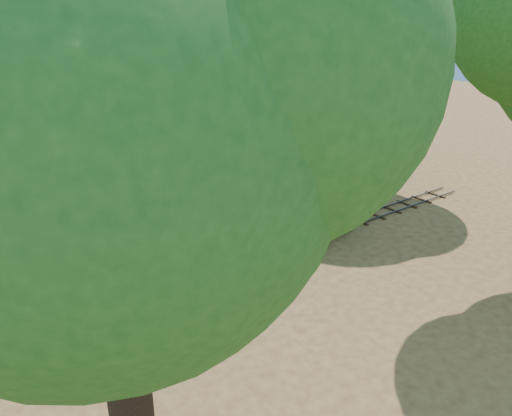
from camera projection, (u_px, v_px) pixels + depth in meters
ground at (255, 256)px, 16.79m from camera, size 90.00×90.00×0.00m
track at (255, 255)px, 16.77m from camera, size 22.00×1.00×0.10m
locomotive at (98, 257)px, 13.41m from camera, size 2.33×1.10×2.70m
carriage_front at (203, 251)px, 15.37m from camera, size 3.85×1.57×2.00m
carriage_rear at (300, 220)px, 17.55m from camera, size 3.85×1.57×2.00m
oak_nc at (72, 6)px, 19.92m from camera, size 9.42×8.29×11.23m
oak_ne at (253, 11)px, 22.62m from camera, size 7.56×6.65×10.37m
oak_sw at (90, 106)px, 5.61m from camera, size 7.28×6.41×9.37m
fence at (151, 179)px, 22.55m from camera, size 18.10×0.10×1.00m
shrub_west at (33, 185)px, 20.80m from camera, size 2.67×2.05×1.85m
shrub_mid_w at (165, 160)px, 24.17m from camera, size 2.63×2.02×1.82m
shrub_mid_e at (226, 153)px, 26.18m from camera, size 1.98×1.52×1.37m
shrub_east at (269, 141)px, 27.70m from camera, size 2.65×2.04×1.83m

